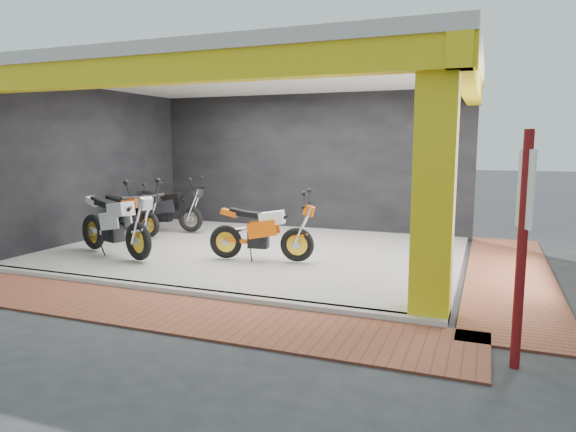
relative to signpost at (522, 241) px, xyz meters
name	(u,v)px	position (x,y,z in m)	size (l,w,h in m)	color
ground	(207,277)	(-4.72, 1.97, -1.31)	(80.00, 80.00, 0.00)	#2D2D30
showroom_floor	(256,252)	(-4.72, 3.97, -1.26)	(8.00, 6.00, 0.10)	silver
showroom_ceiling	(255,74)	(-4.72, 3.97, 2.29)	(8.40, 6.40, 0.20)	beige
back_wall	(307,163)	(-4.72, 7.07, 0.44)	(8.20, 0.20, 3.50)	black
left_wall	(94,166)	(-8.82, 3.97, 0.44)	(0.20, 6.20, 3.50)	black
corner_column	(435,184)	(-0.97, 1.22, 0.44)	(0.50, 0.50, 3.50)	yellow
header_beam_front	(166,70)	(-4.72, 0.97, 1.99)	(8.40, 0.30, 0.40)	yellow
header_beam_right	(470,81)	(-0.72, 3.97, 1.99)	(0.30, 6.40, 0.40)	yellow
floor_kerb	(173,290)	(-4.72, 0.95, -1.26)	(8.00, 0.20, 0.10)	silver
paver_front	(140,308)	(-4.72, 0.17, -1.29)	(9.00, 1.40, 0.03)	#974831
paver_right	(510,275)	(0.08, 3.97, -1.29)	(1.40, 7.00, 0.03)	#974831
signpost	(522,241)	(0.00, 0.00, 0.00)	(0.14, 0.32, 2.39)	maroon
moto_hero	(297,228)	(-3.51, 3.13, -0.57)	(2.09, 0.77, 1.28)	#FF600A
moto_row_a	(138,222)	(-6.26, 2.16, -0.48)	(2.40, 0.89, 1.46)	#AAABB1
moto_row_b	(190,206)	(-7.02, 5.15, -0.56)	(2.14, 0.79, 1.31)	black
moto_row_c	(148,212)	(-7.52, 4.16, -0.59)	(2.03, 0.75, 1.24)	black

